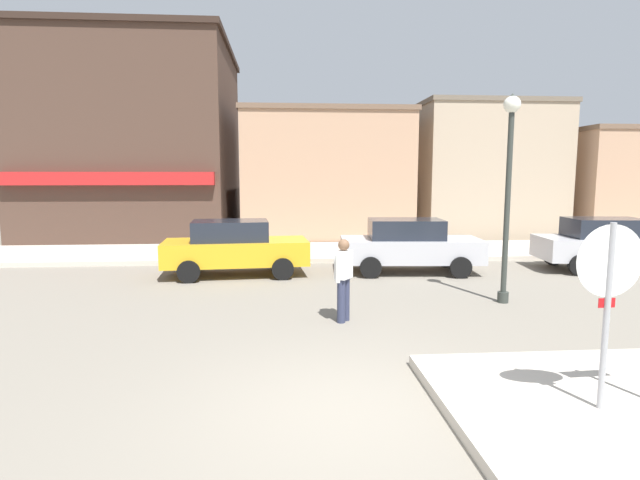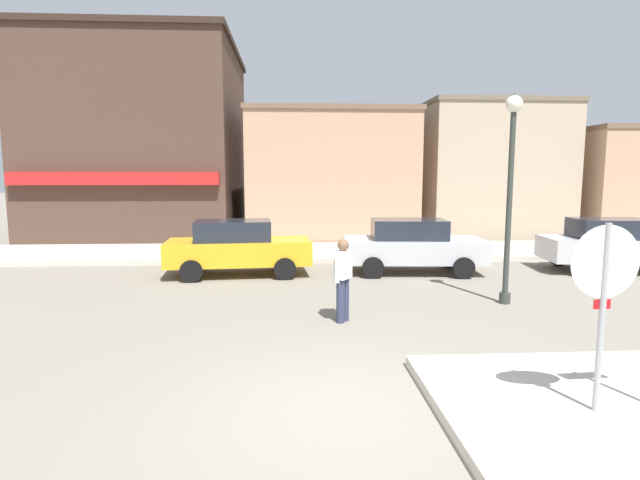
% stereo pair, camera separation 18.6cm
% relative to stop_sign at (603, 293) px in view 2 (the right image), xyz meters
% --- Properties ---
extents(ground_plane, '(160.00, 160.00, 0.00)m').
position_rel_stop_sign_xyz_m(ground_plane, '(-2.85, 0.41, -1.52)').
color(ground_plane, gray).
extents(kerb_far, '(80.00, 4.00, 0.15)m').
position_rel_stop_sign_xyz_m(kerb_far, '(-2.85, 12.60, -1.44)').
color(kerb_far, beige).
rests_on(kerb_far, ground).
extents(stop_sign, '(0.82, 0.08, 2.30)m').
position_rel_stop_sign_xyz_m(stop_sign, '(0.00, 0.00, 0.00)').
color(stop_sign, '#9E9EA3').
rests_on(stop_sign, ground).
extents(lamp_post, '(0.36, 0.36, 4.54)m').
position_rel_stop_sign_xyz_m(lamp_post, '(1.27, 5.31, 1.44)').
color(lamp_post, '#333833').
rests_on(lamp_post, ground).
extents(parked_car_nearest, '(4.12, 2.12, 1.56)m').
position_rel_stop_sign_xyz_m(parked_car_nearest, '(-4.96, 8.88, -0.71)').
color(parked_car_nearest, gold).
rests_on(parked_car_nearest, ground).
extents(parked_car_second, '(4.12, 2.11, 1.56)m').
position_rel_stop_sign_xyz_m(parked_car_second, '(0.06, 8.92, -0.71)').
color(parked_car_second, '#B7B7BC').
rests_on(parked_car_second, ground).
extents(parked_car_third, '(4.16, 2.20, 1.56)m').
position_rel_stop_sign_xyz_m(parked_car_third, '(6.03, 8.76, -0.71)').
color(parked_car_third, '#B7B7BC').
rests_on(parked_car_third, ground).
extents(pedestrian_crossing_near, '(0.39, 0.50, 1.61)m').
position_rel_stop_sign_xyz_m(pedestrian_crossing_near, '(-2.46, 4.14, -0.65)').
color(pedestrian_crossing_near, '#2D334C').
rests_on(pedestrian_crossing_near, ground).
extents(building_corner_shop, '(8.60, 9.46, 8.70)m').
position_rel_stop_sign_xyz_m(building_corner_shop, '(-10.17, 19.08, 2.84)').
color(building_corner_shop, '#473328').
rests_on(building_corner_shop, ground).
extents(building_storefront_left_near, '(7.27, 7.85, 5.60)m').
position_rel_stop_sign_xyz_m(building_storefront_left_near, '(-1.70, 18.53, 1.29)').
color(building_storefront_left_near, tan).
rests_on(building_storefront_left_near, ground).
extents(building_storefront_left_mid, '(6.33, 6.48, 6.06)m').
position_rel_stop_sign_xyz_m(building_storefront_left_mid, '(5.72, 18.38, 1.52)').
color(building_storefront_left_mid, tan).
rests_on(building_storefront_left_mid, ground).
extents(building_storefront_right_near, '(5.71, 6.11, 4.92)m').
position_rel_stop_sign_xyz_m(building_storefront_right_near, '(12.22, 17.67, 0.95)').
color(building_storefront_right_near, tan).
rests_on(building_storefront_right_near, ground).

